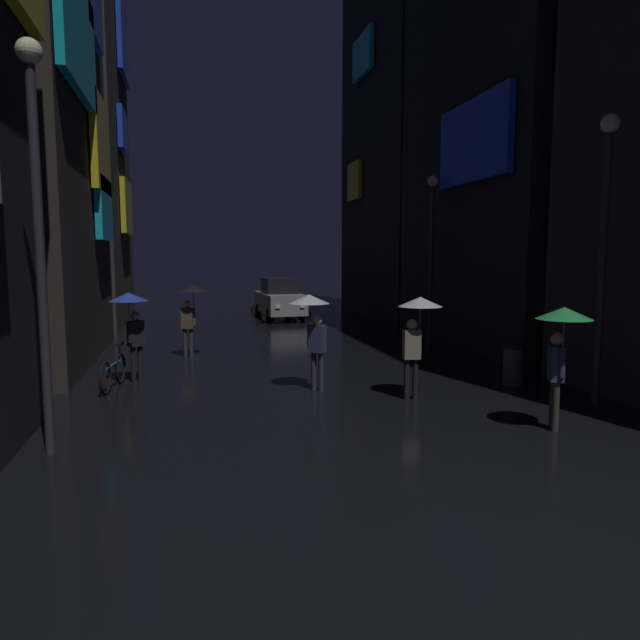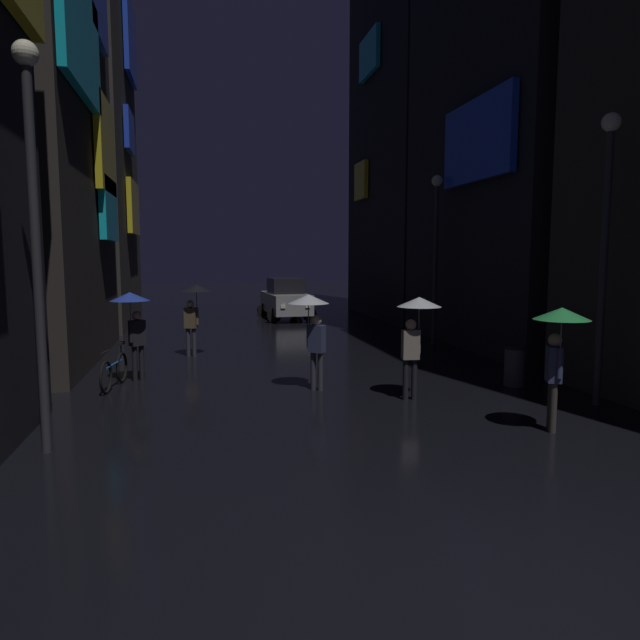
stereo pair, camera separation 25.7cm
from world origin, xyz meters
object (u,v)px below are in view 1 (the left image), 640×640
streetlamp_right_far (432,240)px  pedestrian_midstreet_left_clear (417,319)px  pedestrian_foreground_right_green (561,334)px  pedestrian_near_crossing_clear (312,315)px  trash_bin (513,365)px  streetlamp_right_near (605,227)px  bicycle_parked_at_storefront (113,371)px  pedestrian_far_right_blue (131,312)px  streetlamp_left_near (37,204)px  pedestrian_midstreet_centre_black (192,300)px  car_distant (280,299)px

streetlamp_right_far → pedestrian_midstreet_left_clear: bearing=-116.1°
pedestrian_foreground_right_green → pedestrian_near_crossing_clear: same height
pedestrian_midstreet_left_clear → trash_bin: 3.01m
streetlamp_right_far → streetlamp_right_near: (0.00, -8.06, 0.04)m
pedestrian_midstreet_left_clear → bicycle_parked_at_storefront: (-6.23, 2.39, -1.28)m
pedestrian_midstreet_left_clear → bicycle_parked_at_storefront: size_ratio=1.18×
pedestrian_far_right_blue → pedestrian_midstreet_left_clear: same height
pedestrian_midstreet_left_clear → streetlamp_left_near: streetlamp_left_near is taller
pedestrian_near_crossing_clear → streetlamp_left_near: streetlamp_left_near is taller
trash_bin → pedestrian_foreground_right_green: bearing=-110.2°
streetlamp_right_near → streetlamp_left_near: (-10.00, -0.69, 0.17)m
streetlamp_right_far → streetlamp_left_near: streetlamp_left_near is taller
bicycle_parked_at_storefront → trash_bin: bearing=-10.8°
pedestrian_far_right_blue → trash_bin: (8.52, -2.21, -1.20)m
pedestrian_far_right_blue → pedestrian_near_crossing_clear: (3.91, -1.66, 0.00)m
streetlamp_right_far → pedestrian_near_crossing_clear: bearing=-133.3°
bicycle_parked_at_storefront → pedestrian_near_crossing_clear: bearing=-14.9°
pedestrian_foreground_right_green → pedestrian_near_crossing_clear: size_ratio=1.00×
pedestrian_foreground_right_green → streetlamp_right_far: bearing=78.6°
pedestrian_near_crossing_clear → bicycle_parked_at_storefront: (-4.29, 1.14, -1.28)m
pedestrian_foreground_right_green → pedestrian_midstreet_centre_black: same height
car_distant → pedestrian_midstreet_left_clear: bearing=-88.7°
pedestrian_midstreet_left_clear → pedestrian_near_crossing_clear: 2.31m
pedestrian_near_crossing_clear → trash_bin: (4.61, -0.55, -1.20)m
car_distant → pedestrian_midstreet_centre_black: bearing=-113.6°
streetlamp_right_near → pedestrian_foreground_right_green: bearing=-142.6°
streetlamp_right_near → trash_bin: (-0.70, 1.87, -3.05)m
bicycle_parked_at_storefront → trash_bin: size_ratio=1.94×
pedestrian_near_crossing_clear → bicycle_parked_at_storefront: 4.62m
streetlamp_right_near → bicycle_parked_at_storefront: bearing=159.6°
pedestrian_foreground_right_green → bicycle_parked_at_storefront: pedestrian_foreground_right_green is taller
car_distant → streetlamp_right_near: size_ratio=0.75×
pedestrian_near_crossing_clear → streetlamp_right_far: streetlamp_right_far is taller
streetlamp_right_far → trash_bin: bearing=-96.5°
pedestrian_far_right_blue → streetlamp_right_far: (9.22, 3.98, 1.81)m
streetlamp_right_far → streetlamp_left_near: size_ratio=0.94×
car_distant → streetlamp_left_near: bearing=-109.9°
streetlamp_left_near → pedestrian_midstreet_centre_black: bearing=74.7°
pedestrian_midstreet_centre_black → streetlamp_right_far: 8.07m
pedestrian_foreground_right_green → pedestrian_midstreet_left_clear: same height
streetlamp_left_near → trash_bin: (9.30, 2.56, -3.22)m
pedestrian_near_crossing_clear → trash_bin: 4.80m
pedestrian_near_crossing_clear → bicycle_parked_at_storefront: size_ratio=1.18×
pedestrian_far_right_blue → bicycle_parked_at_storefront: size_ratio=1.18×
trash_bin → pedestrian_midstreet_centre_black: bearing=142.8°
pedestrian_far_right_blue → trash_bin: pedestrian_far_right_blue is taller
pedestrian_far_right_blue → streetlamp_left_near: size_ratio=0.36×
pedestrian_midstreet_left_clear → pedestrian_foreground_right_green: bearing=-61.5°
pedestrian_foreground_right_green → pedestrian_near_crossing_clear: bearing=131.0°
bicycle_parked_at_storefront → streetlamp_left_near: (-0.40, -4.25, 3.30)m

